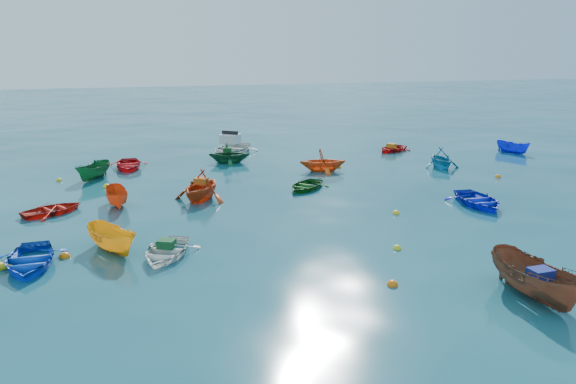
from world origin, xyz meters
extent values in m
plane|color=#0A3B4B|center=(0.00, 0.00, 0.00)|extent=(160.00, 160.00, 0.00)
imported|color=blue|center=(-10.58, -0.78, 0.00)|extent=(2.50, 3.39, 0.68)
imported|color=white|center=(-6.07, -1.01, 0.00)|extent=(2.99, 3.41, 0.59)
imported|color=brown|center=(4.32, -7.24, 0.00)|extent=(1.56, 3.62, 1.37)
imported|color=#0F22C7|center=(8.35, 1.89, 0.00)|extent=(2.58, 3.44, 0.68)
imported|color=red|center=(-4.03, 6.11, 0.00)|extent=(3.77, 3.89, 1.57)
imported|color=#F3A415|center=(-7.89, -0.03, 0.00)|extent=(2.35, 3.00, 1.10)
imported|color=#114D14|center=(1.40, 6.78, 0.00)|extent=(3.24, 3.28, 0.56)
imported|color=teal|center=(10.85, 9.71, 0.00)|extent=(2.33, 2.65, 1.31)
imported|color=red|center=(-10.65, 5.55, 0.00)|extent=(3.26, 3.00, 0.55)
imported|color=#C64112|center=(-7.90, 6.08, 0.00)|extent=(1.26, 2.68, 1.00)
imported|color=#114B28|center=(-1.38, 14.30, 0.00)|extent=(2.93, 2.66, 1.33)
imported|color=red|center=(10.21, 15.26, 0.00)|extent=(3.30, 3.06, 0.56)
imported|color=#1123D7|center=(17.99, 12.65, 0.00)|extent=(1.81, 2.60, 0.94)
imported|color=red|center=(-7.54, 14.24, 0.00)|extent=(2.30, 3.20, 0.66)
imported|color=#E15215|center=(3.56, 10.52, 0.00)|extent=(3.00, 2.68, 1.42)
imported|color=#14562A|center=(-9.32, 11.90, 0.00)|extent=(2.29, 2.90, 1.07)
imported|color=silver|center=(-0.82, 17.30, 0.00)|extent=(4.86, 5.19, 1.48)
cube|color=#124B23|center=(-6.03, -0.92, 0.44)|extent=(0.74, 0.66, 0.29)
cube|color=navy|center=(4.33, -7.39, 0.84)|extent=(0.69, 0.54, 0.32)
cube|color=#C75314|center=(-4.01, 6.16, 0.93)|extent=(0.75, 0.70, 0.29)
cube|color=#0F3F17|center=(-1.48, 14.33, 0.83)|extent=(0.63, 0.75, 0.32)
cube|color=#C26D13|center=(10.13, 15.21, 0.42)|extent=(0.67, 0.72, 0.28)
sphere|color=yellow|center=(2.19, -2.43, 0.00)|extent=(0.32, 0.32, 0.32)
sphere|color=orange|center=(0.66, -5.33, 0.00)|extent=(0.36, 0.36, 0.36)
sphere|color=gold|center=(-11.17, 11.94, 0.00)|extent=(0.31, 0.31, 0.31)
sphere|color=orange|center=(-9.54, -0.18, 0.00)|extent=(0.39, 0.39, 0.39)
sphere|color=yellow|center=(4.07, 1.63, 0.00)|extent=(0.32, 0.32, 0.32)
sphere|color=orange|center=(12.65, 6.55, 0.00)|extent=(0.32, 0.32, 0.32)
sphere|color=yellow|center=(-8.58, 9.81, 0.00)|extent=(0.38, 0.38, 0.38)
sphere|color=orange|center=(4.82, 11.20, 0.00)|extent=(0.30, 0.30, 0.30)
sphere|color=yellow|center=(10.92, 16.21, 0.00)|extent=(0.33, 0.33, 0.33)
camera|label=1|loc=(-6.62, -20.14, 7.35)|focal=35.00mm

